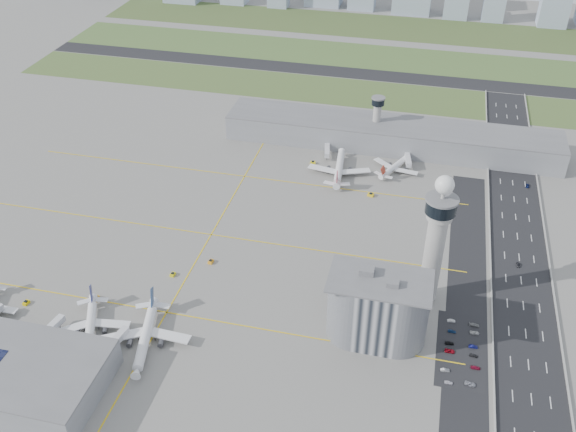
% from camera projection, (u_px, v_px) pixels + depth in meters
% --- Properties ---
extents(ground, '(1000.00, 1000.00, 0.00)m').
position_uv_depth(ground, '(271.00, 283.00, 301.92)').
color(ground, gray).
extents(grass_strip_0, '(480.00, 50.00, 0.08)m').
position_uv_depth(grass_strip_0, '(321.00, 89.00, 485.17)').
color(grass_strip_0, '#48642F').
rests_on(grass_strip_0, ground).
extents(grass_strip_1, '(480.00, 60.00, 0.08)m').
position_uv_depth(grass_strip_1, '(338.00, 54.00, 544.97)').
color(grass_strip_1, '#42622E').
rests_on(grass_strip_1, ground).
extents(grass_strip_2, '(480.00, 70.00, 0.08)m').
position_uv_depth(grass_strip_2, '(353.00, 25.00, 608.76)').
color(grass_strip_2, '#3C5227').
rests_on(grass_strip_2, ground).
extents(runway, '(480.00, 22.00, 0.10)m').
position_uv_depth(runway, '(330.00, 71.00, 514.66)').
color(runway, black).
rests_on(runway, ground).
extents(highway, '(28.00, 500.00, 0.10)m').
position_uv_depth(highway, '(525.00, 324.00, 279.69)').
color(highway, black).
rests_on(highway, ground).
extents(barrier_left, '(0.60, 500.00, 1.20)m').
position_uv_depth(barrier_left, '(492.00, 318.00, 282.08)').
color(barrier_left, '#9E9E99').
rests_on(barrier_left, ground).
extents(barrier_right, '(0.60, 500.00, 1.20)m').
position_uv_depth(barrier_right, '(559.00, 328.00, 276.67)').
color(barrier_right, '#9E9E99').
rests_on(barrier_right, ground).
extents(landside_road, '(18.00, 260.00, 0.08)m').
position_uv_depth(landside_road, '(466.00, 330.00, 276.55)').
color(landside_road, black).
rests_on(landside_road, ground).
extents(parking_lot, '(20.00, 44.00, 0.10)m').
position_uv_depth(parking_lot, '(461.00, 350.00, 267.36)').
color(parking_lot, black).
rests_on(parking_lot, ground).
extents(taxiway_line_h_0, '(260.00, 0.60, 0.01)m').
position_uv_depth(taxiway_line_h_0, '(167.00, 312.00, 285.72)').
color(taxiway_line_h_0, yellow).
rests_on(taxiway_line_h_0, ground).
extents(taxiway_line_h_1, '(260.00, 0.60, 0.01)m').
position_uv_depth(taxiway_line_h_1, '(211.00, 235.00, 333.56)').
color(taxiway_line_h_1, yellow).
rests_on(taxiway_line_h_1, ground).
extents(taxiway_line_h_2, '(260.00, 0.60, 0.01)m').
position_uv_depth(taxiway_line_h_2, '(244.00, 176.00, 381.40)').
color(taxiway_line_h_2, yellow).
rests_on(taxiway_line_h_2, ground).
extents(taxiway_line_v, '(0.60, 260.00, 0.01)m').
position_uv_depth(taxiway_line_v, '(211.00, 235.00, 333.56)').
color(taxiway_line_v, yellow).
rests_on(taxiway_line_v, ground).
extents(control_tower, '(14.00, 14.00, 64.50)m').
position_uv_depth(control_tower, '(436.00, 235.00, 274.36)').
color(control_tower, '#ADAAA5').
rests_on(control_tower, ground).
extents(secondary_tower, '(8.60, 8.60, 31.90)m').
position_uv_depth(secondary_tower, '(377.00, 116.00, 404.99)').
color(secondary_tower, '#ADAAA5').
rests_on(secondary_tower, ground).
extents(admin_building, '(42.00, 24.00, 33.50)m').
position_uv_depth(admin_building, '(377.00, 309.00, 265.59)').
color(admin_building, '#B2B2B7').
rests_on(admin_building, ground).
extents(terminal_pier, '(210.00, 32.00, 15.80)m').
position_uv_depth(terminal_pier, '(391.00, 135.00, 407.69)').
color(terminal_pier, gray).
rests_on(terminal_pier, ground).
extents(airplane_near_b, '(47.20, 50.24, 11.17)m').
position_uv_depth(airplane_near_b, '(89.00, 324.00, 271.96)').
color(airplane_near_b, white).
rests_on(airplane_near_b, ground).
extents(airplane_near_c, '(47.87, 52.86, 12.63)m').
position_uv_depth(airplane_near_c, '(144.00, 333.00, 266.52)').
color(airplane_near_c, white).
rests_on(airplane_near_c, ground).
extents(airplane_far_a, '(41.75, 47.73, 12.42)m').
position_uv_depth(airplane_far_a, '(339.00, 164.00, 381.29)').
color(airplane_far_a, white).
rests_on(airplane_far_a, ground).
extents(airplane_far_b, '(41.96, 44.56, 9.87)m').
position_uv_depth(airplane_far_b, '(396.00, 162.00, 385.06)').
color(airplane_far_b, white).
rests_on(airplane_far_b, ground).
extents(jet_bridge_near_1, '(5.39, 14.31, 5.70)m').
position_uv_depth(jet_bridge_near_1, '(41.00, 341.00, 267.67)').
color(jet_bridge_near_1, silver).
rests_on(jet_bridge_near_1, ground).
extents(jet_bridge_near_2, '(5.39, 14.31, 5.70)m').
position_uv_depth(jet_bridge_near_2, '(107.00, 353.00, 261.88)').
color(jet_bridge_near_2, silver).
rests_on(jet_bridge_near_2, ground).
extents(jet_bridge_far_0, '(5.39, 14.31, 5.70)m').
position_uv_depth(jet_bridge_far_0, '(327.00, 147.00, 405.16)').
color(jet_bridge_far_0, silver).
rests_on(jet_bridge_far_0, ground).
extents(jet_bridge_far_1, '(5.39, 14.31, 5.70)m').
position_uv_depth(jet_bridge_far_1, '(407.00, 156.00, 395.51)').
color(jet_bridge_far_1, silver).
rests_on(jet_bridge_far_1, ground).
extents(tug_0, '(2.38, 3.19, 1.73)m').
position_uv_depth(tug_0, '(26.00, 302.00, 289.83)').
color(tug_0, yellow).
rests_on(tug_0, ground).
extents(tug_1, '(2.39, 3.39, 1.93)m').
position_uv_depth(tug_1, '(96.00, 298.00, 292.04)').
color(tug_1, orange).
rests_on(tug_1, ground).
extents(tug_2, '(2.21, 3.01, 1.65)m').
position_uv_depth(tug_2, '(173.00, 274.00, 306.14)').
color(tug_2, yellow).
rests_on(tug_2, ground).
extents(tug_3, '(2.41, 3.23, 1.75)m').
position_uv_depth(tug_3, '(211.00, 261.00, 314.04)').
color(tug_3, orange).
rests_on(tug_3, ground).
extents(tug_4, '(3.44, 2.68, 1.80)m').
position_uv_depth(tug_4, '(313.00, 162.00, 393.20)').
color(tug_4, yellow).
rests_on(tug_4, ground).
extents(tug_5, '(3.88, 3.11, 1.98)m').
position_uv_depth(tug_5, '(371.00, 195.00, 363.24)').
color(tug_5, yellow).
rests_on(tug_5, ground).
extents(car_lot_0, '(3.22, 1.33, 1.09)m').
position_uv_depth(car_lot_0, '(449.00, 382.00, 252.37)').
color(car_lot_0, silver).
rests_on(car_lot_0, ground).
extents(car_lot_1, '(3.71, 1.73, 1.18)m').
position_uv_depth(car_lot_1, '(445.00, 370.00, 257.55)').
color(car_lot_1, '#A0A1A3').
rests_on(car_lot_1, ground).
extents(car_lot_2, '(4.23, 1.96, 1.17)m').
position_uv_depth(car_lot_2, '(450.00, 351.00, 265.98)').
color(car_lot_2, '#9F0A19').
rests_on(car_lot_2, ground).
extents(car_lot_3, '(3.90, 1.88, 1.10)m').
position_uv_depth(car_lot_3, '(449.00, 343.00, 269.68)').
color(car_lot_3, black).
rests_on(car_lot_3, ground).
extents(car_lot_4, '(3.46, 1.46, 1.17)m').
position_uv_depth(car_lot_4, '(452.00, 331.00, 275.34)').
color(car_lot_4, navy).
rests_on(car_lot_4, ground).
extents(car_lot_5, '(3.51, 1.55, 1.12)m').
position_uv_depth(car_lot_5, '(451.00, 321.00, 280.61)').
color(car_lot_5, silver).
rests_on(car_lot_5, ground).
extents(car_lot_6, '(4.55, 2.59, 1.20)m').
position_uv_depth(car_lot_6, '(470.00, 384.00, 251.70)').
color(car_lot_6, '#9799A4').
rests_on(car_lot_6, ground).
extents(car_lot_7, '(3.87, 1.63, 1.11)m').
position_uv_depth(car_lot_7, '(475.00, 368.00, 258.61)').
color(car_lot_7, maroon).
rests_on(car_lot_7, ground).
extents(car_lot_8, '(3.52, 1.81, 1.15)m').
position_uv_depth(car_lot_8, '(473.00, 355.00, 263.96)').
color(car_lot_8, black).
rests_on(car_lot_8, ground).
extents(car_lot_9, '(3.78, 1.51, 1.22)m').
position_uv_depth(car_lot_9, '(473.00, 347.00, 267.98)').
color(car_lot_9, '#0F1257').
rests_on(car_lot_9, ground).
extents(car_lot_10, '(4.16, 2.25, 1.11)m').
position_uv_depth(car_lot_10, '(474.00, 333.00, 274.66)').
color(car_lot_10, beige).
rests_on(car_lot_10, ground).
extents(car_lot_11, '(4.39, 1.96, 1.25)m').
position_uv_depth(car_lot_11, '(474.00, 325.00, 278.42)').
color(car_lot_11, gray).
rests_on(car_lot_11, ground).
extents(car_hw_1, '(1.52, 3.62, 1.16)m').
position_uv_depth(car_hw_1, '(518.00, 265.00, 312.30)').
color(car_hw_1, black).
rests_on(car_hw_1, ground).
extents(car_hw_2, '(2.39, 4.35, 1.16)m').
position_uv_depth(car_hw_2, '(527.00, 186.00, 371.60)').
color(car_hw_2, '#0E1848').
rests_on(car_hw_2, ground).
extents(car_hw_4, '(1.55, 3.81, 1.30)m').
position_uv_depth(car_hw_4, '(497.00, 134.00, 424.49)').
color(car_hw_4, gray).
rests_on(car_hw_4, ground).
extents(skyline_bldg_10, '(23.01, 18.41, 27.75)m').
position_uv_depth(skyline_bldg_10, '(457.00, 3.00, 617.68)').
color(skyline_bldg_10, '#9EADC1').
rests_on(skyline_bldg_10, ground).
extents(skyline_bldg_11, '(20.22, 16.18, 38.97)m').
position_uv_depth(skyline_bldg_11, '(495.00, 0.00, 607.44)').
color(skyline_bldg_11, '#9EADC1').
rests_on(skyline_bldg_11, ground).
extents(skyline_bldg_12, '(26.14, 20.92, 46.89)m').
position_uv_depth(skyline_bldg_12, '(556.00, 0.00, 593.13)').
color(skyline_bldg_12, '#9EADC1').
rests_on(skyline_bldg_12, ground).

